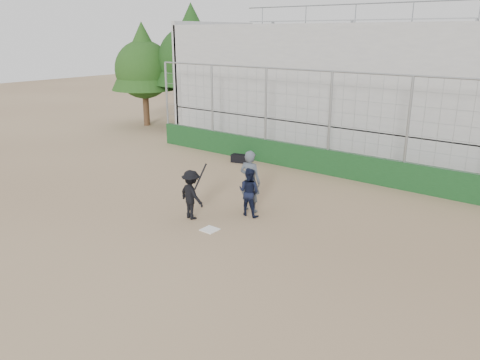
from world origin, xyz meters
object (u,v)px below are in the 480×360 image
Objects in this scene: umpire at (250,184)px; equipment_bag at (241,159)px; catcher_crouched at (249,200)px; batter_at_plate at (191,195)px.

equipment_bag is (-3.77, 4.36, -0.71)m from umpire.
catcher_crouched is 0.54m from umpire.
equipment_bag is at bearing 130.24° from catcher_crouched.
equipment_bag is at bearing -53.32° from umpire.
umpire is at bearing -49.17° from equipment_bag.
equipment_bag is at bearing 114.90° from batter_at_plate.
umpire is (-0.21, 0.33, 0.37)m from catcher_crouched.
umpire reaches higher than equipment_bag.
batter_at_plate is 6.56m from equipment_bag.
equipment_bag is (-3.97, 4.70, -0.34)m from catcher_crouched.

